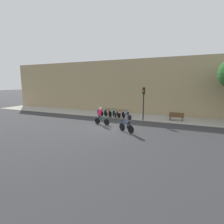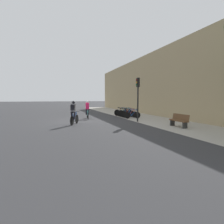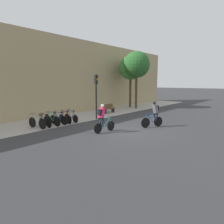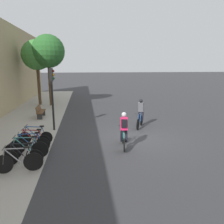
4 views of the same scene
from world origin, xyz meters
The scene contains 13 objects.
ground centered at (0.00, 0.00, 0.00)m, with size 200.00×200.00×0.00m, color #333335.
kerb_strip centered at (0.00, 6.75, 0.00)m, with size 44.00×4.50×0.01m, color #A39E93.
building_facade centered at (0.00, 9.30, 3.68)m, with size 44.00×0.60×7.36m, color tan.
cyclist_pink centered at (-1.30, 1.09, 0.95)m, with size 1.73×0.49×1.75m.
cyclist_grey centered at (2.19, -0.62, 0.95)m, with size 1.57×0.82×1.78m.
parked_bike_0 centered at (-3.06, 5.31, 0.41)m, with size 0.46×1.74×0.99m.
parked_bike_1 centered at (-2.46, 5.31, 0.38)m, with size 0.46×1.58×0.94m.
parked_bike_2 centered at (-1.87, 5.31, 0.42)m, with size 0.46×1.78×0.99m.
parked_bike_3 centered at (-1.27, 5.31, 0.40)m, with size 0.46×1.69×0.96m.
parked_bike_4 centered at (-0.68, 5.31, 0.39)m, with size 0.46×1.63×0.95m.
parked_bike_5 centered at (-0.08, 5.30, 0.38)m, with size 0.46×1.66×0.94m.
traffic_light_pole centered at (2.18, 4.70, 2.54)m, with size 0.26×0.30×3.68m.
bench centered at (5.59, 6.13, 0.47)m, with size 1.57×0.44×0.89m.
Camera 2 is at (15.38, -2.10, 1.98)m, focal length 28.00 mm.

